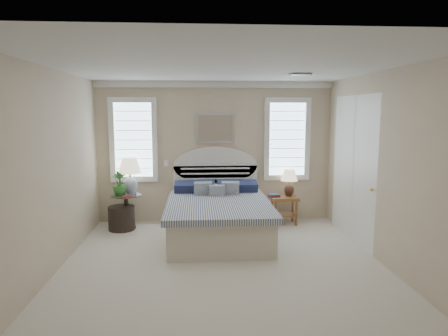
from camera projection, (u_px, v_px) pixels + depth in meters
floor at (224, 269)px, 5.45m from camera, size 4.50×5.00×0.01m
ceiling at (224, 67)px, 5.06m from camera, size 4.50×5.00×0.01m
wall_back at (215, 152)px, 7.72m from camera, size 4.50×0.02×2.70m
wall_left at (49, 173)px, 5.10m from camera, size 0.02×5.00×2.70m
wall_right at (389, 170)px, 5.41m from camera, size 0.02×5.00×2.70m
crown_molding at (215, 84)px, 7.50m from camera, size 4.50×0.08×0.12m
hvac_vent at (300, 75)px, 5.94m from camera, size 0.30×0.20×0.02m
switch_plate at (166, 163)px, 7.67m from camera, size 0.08×0.01×0.12m
window_left at (134, 140)px, 7.57m from camera, size 0.90×0.06×1.60m
window_right at (287, 139)px, 7.76m from camera, size 0.90×0.06×1.60m
painting at (215, 128)px, 7.62m from camera, size 0.74×0.04×0.58m
closet_door at (353, 168)px, 6.61m from camera, size 0.02×1.80×2.40m
bed at (218, 214)px, 6.83m from camera, size 1.72×2.28×1.47m
side_table_left at (127, 208)px, 7.31m from camera, size 0.56×0.56×0.63m
nightstand_right at (284, 204)px, 7.60m from camera, size 0.50×0.40×0.53m
floor_pot at (122, 218)px, 7.25m from camera, size 0.58×0.58×0.43m
lamp_left at (130, 172)px, 7.31m from camera, size 0.54×0.54×0.67m
lamp_right at (289, 180)px, 7.61m from camera, size 0.41×0.41×0.52m
potted_plant at (119, 183)px, 7.18m from camera, size 0.31×0.31×0.45m
books_left at (127, 196)px, 7.09m from camera, size 0.19×0.17×0.02m
books_right at (274, 196)px, 7.55m from camera, size 0.23×0.19×0.06m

